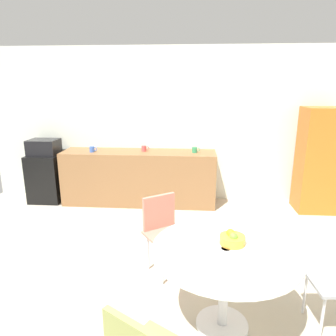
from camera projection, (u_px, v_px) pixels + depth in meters
ground_plane at (128, 310)px, 2.83m from camera, size 6.00×6.00×0.00m
wall_back at (160, 125)px, 5.37m from camera, size 6.00×0.10×2.60m
counter_block at (139, 177)px, 5.28m from camera, size 2.55×0.60×0.90m
mini_fridge at (47, 177)px, 5.41m from camera, size 0.54×0.54×0.82m
microwave at (44, 147)px, 5.27m from camera, size 0.48×0.38×0.26m
locker_cabinet at (319, 160)px, 4.88m from camera, size 0.60×0.50×1.65m
round_table at (225, 262)px, 2.48m from camera, size 1.18×1.18×0.73m
chair_coral at (163, 225)px, 3.34m from camera, size 0.58×0.58×0.83m
fruit_bowl at (232, 239)px, 2.51m from camera, size 0.21×0.21×0.11m
mug_white at (144, 148)px, 5.17m from camera, size 0.13×0.08×0.09m
mug_green at (92, 149)px, 5.12m from camera, size 0.13×0.08×0.09m
mug_red at (195, 150)px, 5.07m from camera, size 0.13×0.08×0.09m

